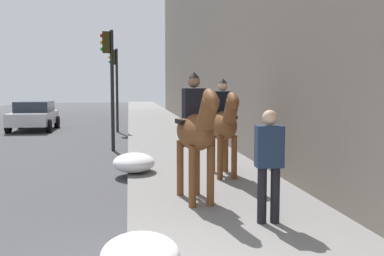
% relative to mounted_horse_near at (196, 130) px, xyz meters
% --- Properties ---
extents(mounted_horse_near, '(2.15, 0.74, 2.31)m').
position_rel_mounted_horse_near_xyz_m(mounted_horse_near, '(0.00, 0.00, 0.00)').
color(mounted_horse_near, brown).
rests_on(mounted_horse_near, sidewalk_slab).
extents(mounted_horse_far, '(2.15, 0.60, 2.23)m').
position_rel_mounted_horse_near_xyz_m(mounted_horse_far, '(2.21, -0.97, -0.07)').
color(mounted_horse_far, brown).
rests_on(mounted_horse_far, sidewalk_slab).
extents(pedestrian_greeting, '(0.28, 0.41, 1.70)m').
position_rel_mounted_horse_near_xyz_m(pedestrian_greeting, '(-1.44, -0.89, -0.31)').
color(pedestrian_greeting, black).
rests_on(pedestrian_greeting, sidewalk_slab).
extents(car_near_lane, '(3.96, 2.08, 1.44)m').
position_rel_mounted_horse_near_xyz_m(car_near_lane, '(15.60, 5.85, -0.65)').
color(car_near_lane, silver).
rests_on(car_near_lane, ground).
extents(traffic_light_near_curb, '(0.20, 0.44, 4.03)m').
position_rel_mounted_horse_near_xyz_m(traffic_light_near_curb, '(7.59, 1.79, 1.29)').
color(traffic_light_near_curb, black).
rests_on(traffic_light_near_curb, ground).
extents(traffic_light_far_curb, '(0.20, 0.44, 3.96)m').
position_rel_mounted_horse_near_xyz_m(traffic_light_far_curb, '(14.10, 1.80, 1.24)').
color(traffic_light_far_curb, black).
rests_on(traffic_light_far_curb, ground).
extents(snow_pile_near, '(1.14, 0.88, 0.40)m').
position_rel_mounted_horse_near_xyz_m(snow_pile_near, '(-3.01, 1.06, -1.09)').
color(snow_pile_near, white).
rests_on(snow_pile_near, sidewalk_slab).
extents(snow_pile_far, '(1.30, 1.00, 0.45)m').
position_rel_mounted_horse_near_xyz_m(snow_pile_far, '(3.01, 1.06, -1.06)').
color(snow_pile_far, white).
rests_on(snow_pile_far, sidewalk_slab).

